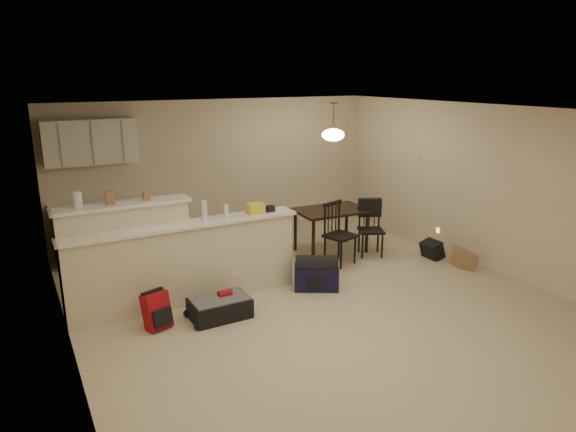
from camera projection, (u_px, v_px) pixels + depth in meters
room at (322, 213)px, 6.42m from camera, size 7.00×7.02×2.50m
breakfast_bar at (165, 260)px, 6.60m from camera, size 3.08×0.58×1.39m
upper_cabinets at (90, 142)px, 8.03m from camera, size 1.40×0.34×0.70m
kitchen_counter at (113, 231)px, 8.40m from camera, size 1.80×0.60×0.90m
thermostat at (418, 158)px, 9.04m from camera, size 0.02×0.12×0.12m
jar at (78, 200)px, 6.05m from camera, size 0.10×0.10×0.20m
cereal_box at (110, 198)px, 6.22m from camera, size 0.10×0.07×0.16m
small_box at (147, 196)px, 6.43m from camera, size 0.08×0.06×0.12m
bottle_a at (204, 211)px, 6.62m from camera, size 0.07×0.07×0.26m
bottle_b at (226, 211)px, 6.77m from camera, size 0.06×0.06×0.18m
bag_lump at (255, 209)px, 6.97m from camera, size 0.22×0.18×0.14m
pouch at (270, 209)px, 7.08m from camera, size 0.12×0.10×0.08m
dining_table at (331, 214)px, 8.60m from camera, size 1.22×0.84×0.74m
pendant_lamp at (333, 134)px, 8.24m from camera, size 0.36×0.36×0.62m
dining_chair_near at (340, 234)px, 8.07m from camera, size 0.53×0.52×0.99m
dining_chair_far at (371, 229)px, 8.46m from camera, size 0.53×0.52×0.92m
suitcase at (220, 308)px, 6.37m from camera, size 0.72×0.47×0.24m
red_backpack at (157, 311)px, 6.08m from camera, size 0.33×0.26×0.44m
navy_duffel at (316, 277)px, 7.21m from camera, size 0.70×0.60×0.33m
black_daypack at (432, 250)px, 8.41m from camera, size 0.23×0.32×0.28m
cardboard_sheet at (463, 259)px, 7.92m from camera, size 0.13×0.41×0.32m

